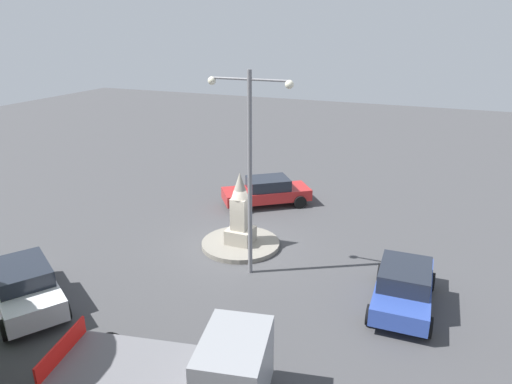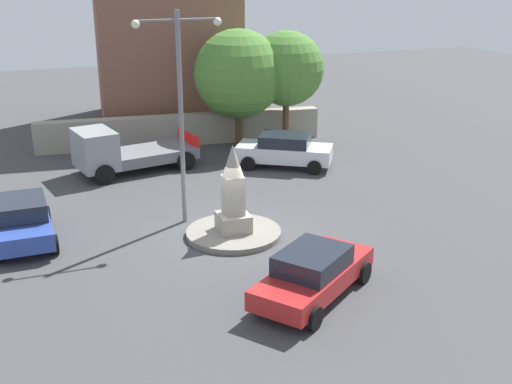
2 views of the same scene
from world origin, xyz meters
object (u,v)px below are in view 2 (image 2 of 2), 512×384
at_px(car_white_parked_right, 284,150).
at_px(tree_near_wall, 238,74).
at_px(car_red_passing, 313,273).
at_px(car_blue_near_island, 22,220).
at_px(truck_grey_approaching, 121,152).
at_px(corner_building, 164,34).
at_px(streetlamp, 180,98).
at_px(tree_mid_cluster, 287,69).
at_px(monument, 233,195).

distance_m(car_white_parked_right, tree_near_wall, 5.05).
bearing_deg(car_red_passing, car_white_parked_right, 71.04).
relative_size(car_blue_near_island, truck_grey_approaching, 0.72).
height_order(car_red_passing, tree_near_wall, tree_near_wall).
relative_size(car_white_parked_right, corner_building, 0.45).
height_order(streetlamp, tree_near_wall, streetlamp).
bearing_deg(car_white_parked_right, car_blue_near_island, -157.56).
xyz_separation_m(truck_grey_approaching, tree_mid_cluster, (8.74, 2.18, 2.84)).
relative_size(car_white_parked_right, tree_mid_cluster, 0.79).
distance_m(car_white_parked_right, truck_grey_approaching, 7.26).
relative_size(truck_grey_approaching, tree_near_wall, 0.95).
height_order(monument, streetlamp, streetlamp).
bearing_deg(monument, tree_mid_cluster, 58.95).
xyz_separation_m(monument, car_red_passing, (0.71, -4.86, -0.75)).
distance_m(monument, truck_grey_approaching, 8.74).
bearing_deg(car_blue_near_island, truck_grey_approaching, 55.70).
height_order(car_white_parked_right, car_red_passing, car_white_parked_right).
distance_m(car_blue_near_island, corner_building, 18.32).
height_order(streetlamp, car_red_passing, streetlamp).
relative_size(truck_grey_approaching, tree_mid_cluster, 0.98).
relative_size(streetlamp, car_white_parked_right, 1.64).
bearing_deg(car_blue_near_island, streetlamp, -1.55).
xyz_separation_m(monument, tree_mid_cluster, (6.36, 10.57, 2.31)).
height_order(monument, corner_building, corner_building).
bearing_deg(car_white_parked_right, car_red_passing, -108.96).
relative_size(monument, tree_mid_cluster, 0.54).
relative_size(car_blue_near_island, tree_near_wall, 0.69).
bearing_deg(tree_mid_cluster, truck_grey_approaching, -165.98).
distance_m(car_blue_near_island, tree_near_wall, 14.12).
distance_m(corner_building, tree_mid_cluster, 8.49).
distance_m(truck_grey_approaching, tree_mid_cluster, 9.45).
bearing_deg(tree_near_wall, car_red_passing, -101.56).
bearing_deg(streetlamp, tree_mid_cluster, 48.91).
bearing_deg(tree_near_wall, tree_mid_cluster, -5.91).
bearing_deg(streetlamp, truck_grey_approaching, 99.95).
relative_size(monument, truck_grey_approaching, 0.55).
relative_size(car_red_passing, tree_mid_cluster, 0.80).
relative_size(streetlamp, corner_building, 0.75).
bearing_deg(streetlamp, car_blue_near_island, 178.45).
bearing_deg(truck_grey_approaching, monument, -74.18).
xyz_separation_m(streetlamp, truck_grey_approaching, (-1.15, 6.53, -3.56)).
bearing_deg(car_red_passing, tree_near_wall, 78.44).
height_order(car_white_parked_right, tree_mid_cluster, tree_mid_cluster).
bearing_deg(car_blue_near_island, car_red_passing, -42.74).
bearing_deg(tree_near_wall, car_blue_near_island, -140.38).
relative_size(car_white_parked_right, car_blue_near_island, 1.12).
xyz_separation_m(monument, car_blue_near_island, (-6.73, 2.01, -0.72)).
bearing_deg(corner_building, car_red_passing, -92.85).
xyz_separation_m(car_red_passing, corner_building, (1.12, 22.52, 4.21)).
distance_m(monument, tree_near_wall, 11.71).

